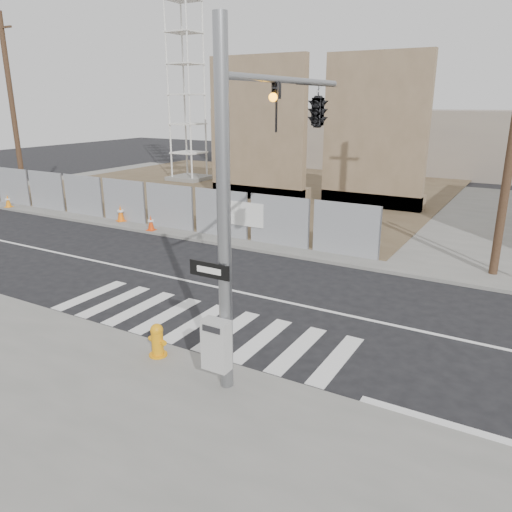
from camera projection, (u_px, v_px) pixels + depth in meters
The scene contains 13 objects.
ground at pixel (244, 293), 15.45m from camera, with size 100.00×100.00×0.00m, color black.
sidewalk_far at pixel (378, 210), 27.01m from camera, with size 50.00×20.00×0.12m, color slate.
signal_pole at pixel (291, 144), 11.14m from camera, with size 0.96×5.87×7.00m.
chain_link_fence at pixel (121, 200), 24.02m from camera, with size 24.60×0.04×2.00m, color gray.
concrete_wall_left at pixel (258, 143), 28.60m from camera, with size 6.00×1.30×8.00m.
concrete_wall_right at pixel (374, 147), 26.32m from camera, with size 5.50×1.30×8.00m.
crane_tower at pixel (185, 50), 33.97m from camera, with size 2.60×2.60×18.15m.
utility_pole_left at pixel (13, 110), 27.03m from camera, with size 1.60×0.28×10.00m.
fire_hydrant at pixel (157, 340), 11.32m from camera, with size 0.52×0.52×0.79m.
traffic_cone_a at pixel (8, 201), 27.23m from camera, with size 0.44×0.44×0.69m.
traffic_cone_b at pixel (121, 213), 24.06m from camera, with size 0.53×0.53×0.78m.
traffic_cone_c at pixel (151, 223), 22.36m from camera, with size 0.37×0.37×0.69m.
traffic_cone_d at pixel (237, 226), 21.59m from camera, with size 0.53×0.53×0.78m.
Camera 1 is at (7.51, -12.29, 5.71)m, focal length 35.00 mm.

